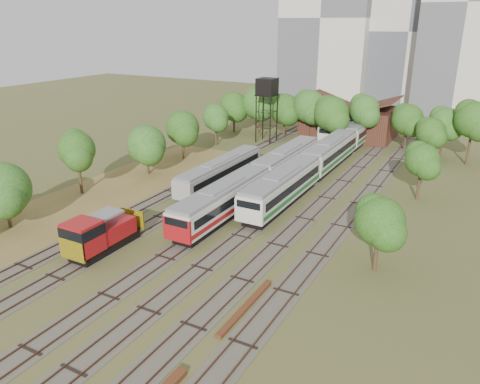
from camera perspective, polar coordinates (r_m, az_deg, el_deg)
The scene contains 17 objects.
ground at distance 40.43m, azimuth -9.59°, elevation -10.47°, with size 240.00×240.00×0.00m, color #475123.
dry_grass_patch at distance 57.02m, azimuth -19.05°, elevation -1.94°, with size 14.00×60.00×0.04m, color brown.
tracks at distance 60.28m, azimuth 4.53°, elevation 0.36°, with size 24.60×80.00×0.19m.
railcar_red_set at distance 57.87m, azimuth 2.29°, elevation 1.63°, with size 3.09×34.58×3.82m.
railcar_green_set at distance 70.35m, azimuth 10.93°, elevation 4.73°, with size 3.22×52.08×3.99m.
railcar_rear at distance 88.24m, azimuth 12.14°, elevation 7.73°, with size 3.15×16.08×3.90m.
shunter_locomotive at distance 45.15m, azimuth -17.01°, elevation -5.07°, with size 2.89×8.10×3.79m.
old_grey_coach at distance 61.41m, azimuth -2.37°, elevation 2.53°, with size 2.69×18.00×3.32m.
water_tower at distance 82.73m, azimuth 3.32°, elevation 12.49°, with size 3.22×3.22×11.13m.
rail_pile_far at distance 36.26m, azimuth 0.68°, elevation -13.85°, with size 0.51×8.10×0.26m, color brown.
maintenance_shed at distance 89.73m, azimuth 13.19°, elevation 8.41°, with size 16.45×11.55×7.58m.
tree_band_left at distance 70.03m, azimuth -9.77°, elevation 7.01°, with size 7.72×77.53×8.11m.
tree_band_far at distance 82.58m, azimuth 12.30°, elevation 9.55°, with size 42.35×10.03×9.50m.
tree_band_right at distance 59.70m, azimuth 20.69°, elevation 3.53°, with size 5.62×42.59×6.98m.
tower_left at distance 128.37m, azimuth 11.02°, elevation 20.11°, with size 22.00×16.00×42.00m, color beige.
tower_centre at distance 128.53m, azimuth 20.58°, elevation 17.91°, with size 20.00×18.00×36.00m, color beige.
tower_right at distance 119.24m, azimuth 26.33°, elevation 19.98°, with size 18.00×16.00×48.00m, color beige.
Camera 1 is at (22.21, -26.90, 20.43)m, focal length 35.00 mm.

